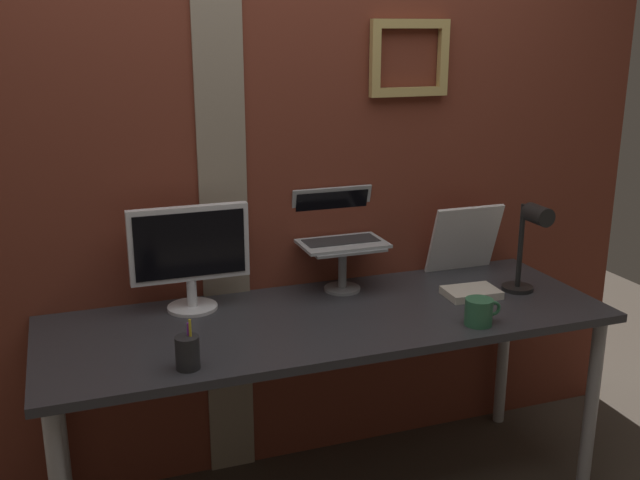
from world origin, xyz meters
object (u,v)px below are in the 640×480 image
object	(u,v)px
monitor	(190,250)
coffee_mug	(479,312)
laptop	(337,227)
pen_cup	(188,352)
desk_lamp	(530,239)
whiteboard_panel	(464,239)

from	to	relation	value
monitor	coffee_mug	xyz separation A→B (m)	(0.89, -0.48, -0.18)
monitor	laptop	xyz separation A→B (m)	(0.58, 0.06, 0.01)
pen_cup	coffee_mug	bearing A→B (deg)	-0.01
monitor	desk_lamp	world-z (taller)	monitor
monitor	pen_cup	distance (m)	0.51
desk_lamp	pen_cup	distance (m)	1.34
desk_lamp	coffee_mug	world-z (taller)	desk_lamp
pen_cup	coffee_mug	size ratio (longest dim) A/B	1.16
pen_cup	coffee_mug	world-z (taller)	pen_cup
whiteboard_panel	coffee_mug	distance (m)	0.58
coffee_mug	whiteboard_panel	bearing A→B (deg)	64.93
whiteboard_panel	desk_lamp	xyz separation A→B (m)	(0.08, -0.33, 0.08)
desk_lamp	coffee_mug	bearing A→B (deg)	-149.08
laptop	coffee_mug	distance (m)	0.65
pen_cup	whiteboard_panel	bearing A→B (deg)	22.85
monitor	pen_cup	bearing A→B (deg)	-101.79
whiteboard_panel	pen_cup	distance (m)	1.34
monitor	laptop	distance (m)	0.58
laptop	coffee_mug	xyz separation A→B (m)	(0.31, -0.54, -0.19)
laptop	pen_cup	size ratio (longest dim) A/B	2.09
whiteboard_panel	desk_lamp	world-z (taller)	desk_lamp
desk_lamp	coffee_mug	size ratio (longest dim) A/B	2.67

